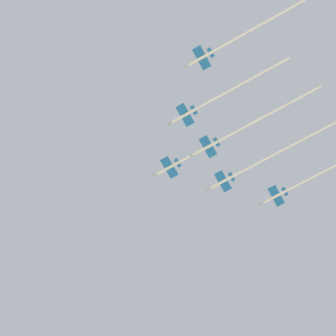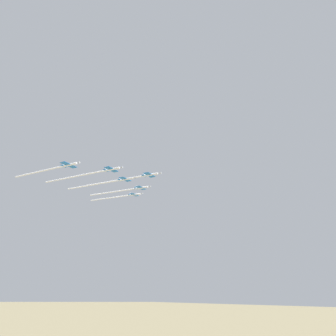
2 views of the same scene
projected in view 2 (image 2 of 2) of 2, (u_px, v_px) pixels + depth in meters
jet_lead at (129, 178)px, 130.11m from camera, size 50.10×16.69×2.34m
jet_port_inner at (126, 190)px, 146.33m from camera, size 45.20×15.32×2.34m
jet_starboard_inner at (89, 174)px, 124.66m from camera, size 53.24×17.56×2.34m
jet_port_outer at (107, 182)px, 136.18m from camera, size 49.26×16.45×2.34m
jet_starboard_outer at (121, 196)px, 164.07m from camera, size 43.95×14.97×2.34m
jet_center_rear at (52, 169)px, 116.91m from camera, size 45.41×15.38×2.34m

